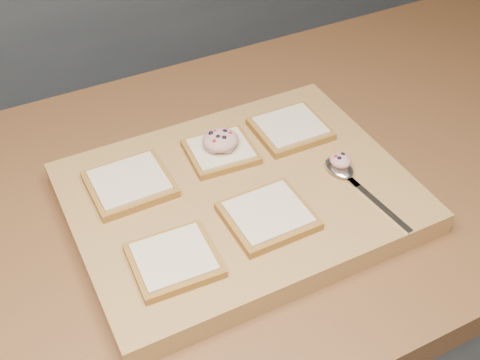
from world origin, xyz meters
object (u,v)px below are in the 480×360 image
object	(u,v)px
bread_far_center	(221,151)
tuna_salad_dollop	(220,140)
cutting_board	(240,198)
spoon	(345,173)

from	to	relation	value
bread_far_center	tuna_salad_dollop	size ratio (longest dim) A/B	1.91
cutting_board	spoon	xyz separation A→B (m)	(0.17, -0.05, 0.03)
cutting_board	bread_far_center	world-z (taller)	bread_far_center
cutting_board	tuna_salad_dollop	distance (m)	0.11
cutting_board	spoon	bearing A→B (deg)	-16.78
spoon	tuna_salad_dollop	bearing A→B (deg)	137.78
cutting_board	tuna_salad_dollop	size ratio (longest dim) A/B	8.60
cutting_board	spoon	distance (m)	0.18
bread_far_center	spoon	world-z (taller)	bread_far_center
cutting_board	bread_far_center	xyz separation A→B (m)	(0.01, 0.09, 0.03)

